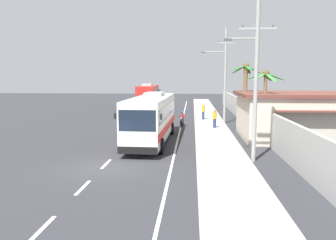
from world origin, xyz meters
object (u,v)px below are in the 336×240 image
pedestrian_midwalk (203,111)px  utility_pole_mid (224,73)px  roadside_building (315,116)px  palm_second (265,89)px  palm_nearest (245,88)px  pedestrian_near_kerb (215,118)px  motorcycle_beside_bus (182,120)px  coach_bus_far_lane (148,96)px  coach_bus_foreground (152,117)px  utility_pole_nearest (255,76)px

pedestrian_midwalk → utility_pole_mid: size_ratio=0.18×
pedestrian_midwalk → roadside_building: (8.64, -10.55, 0.80)m
palm_second → palm_nearest: bearing=104.0°
pedestrian_near_kerb → palm_nearest: 4.48m
pedestrian_near_kerb → pedestrian_midwalk: 6.23m
motorcycle_beside_bus → utility_pole_mid: size_ratio=0.19×
roadside_building → coach_bus_far_lane: bearing=126.5°
coach_bus_foreground → roadside_building: coach_bus_foreground is taller
utility_pole_mid → pedestrian_near_kerb: bearing=-106.3°
palm_second → utility_pole_mid: bearing=101.9°
pedestrian_midwalk → utility_pole_mid: utility_pole_mid is taller
palm_nearest → palm_second: size_ratio=1.12×
pedestrian_midwalk → coach_bus_foreground: bearing=31.7°
motorcycle_beside_bus → palm_nearest: size_ratio=0.32×
coach_bus_far_lane → utility_pole_nearest: size_ratio=1.17×
coach_bus_foreground → pedestrian_near_kerb: coach_bus_foreground is taller
utility_pole_nearest → palm_second: utility_pole_nearest is taller
motorcycle_beside_bus → pedestrian_near_kerb: bearing=-29.6°
utility_pole_mid → palm_second: 10.52m
coach_bus_far_lane → pedestrian_near_kerb: bearing=-63.9°
coach_bus_far_lane → palm_nearest: (11.21, -20.15, 2.00)m
coach_bus_far_lane → palm_second: palm_second is taller
motorcycle_beside_bus → roadside_building: bearing=-29.5°
motorcycle_beside_bus → utility_pole_mid: bearing=29.1°
pedestrian_midwalk → palm_nearest: (3.34, -8.41, 2.97)m
pedestrian_near_kerb → pedestrian_midwalk: (-0.89, 6.16, 0.03)m
coach_bus_foreground → utility_pole_nearest: size_ratio=1.22×
coach_bus_far_lane → utility_pole_mid: 17.24m
palm_nearest → roadside_building: bearing=-22.0°
utility_pole_nearest → palm_second: 6.53m
pedestrian_near_kerb → palm_second: palm_second is taller
coach_bus_far_lane → utility_pole_nearest: bearing=-71.2°
coach_bus_far_lane → palm_nearest: palm_nearest is taller
utility_pole_nearest → utility_pole_mid: 16.39m
motorcycle_beside_bus → pedestrian_near_kerb: (3.16, -1.79, 0.42)m
utility_pole_mid → utility_pole_nearest: bearing=-89.2°
utility_pole_nearest → palm_nearest: size_ratio=1.55×
palm_nearest → utility_pole_mid: bearing=100.6°
palm_nearest → coach_bus_far_lane: bearing=119.1°
pedestrian_near_kerb → roadside_building: 8.94m
pedestrian_near_kerb → coach_bus_foreground: bearing=28.5°
utility_pole_mid → roadside_building: (6.51, -8.62, -3.46)m
coach_bus_far_lane → palm_nearest: bearing=-60.9°
motorcycle_beside_bus → utility_pole_mid: (4.40, 2.45, 4.71)m
roadside_building → pedestrian_near_kerb: bearing=150.5°
coach_bus_far_lane → palm_nearest: size_ratio=1.82×
utility_pole_mid → roadside_building: bearing=-53.0°
utility_pole_mid → palm_second: (2.15, -10.22, -1.25)m
coach_bus_foreground → utility_pole_mid: (6.48, 10.79, 3.39)m
pedestrian_near_kerb → motorcycle_beside_bus: bearing=-52.4°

